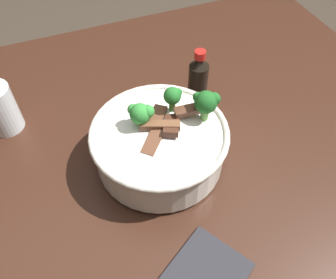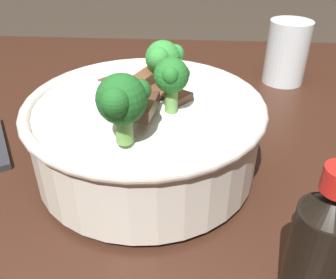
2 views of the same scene
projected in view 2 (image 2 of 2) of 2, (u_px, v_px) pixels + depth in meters
dining_table at (144, 270)px, 0.43m from camera, size 1.11×1.03×0.76m
rice_bowl at (142, 125)px, 0.39m from camera, size 0.25×0.25×0.16m
drinking_glass at (286, 56)px, 0.62m from camera, size 0.07×0.07×0.11m
soy_sauce_bottle at (320, 243)px, 0.27m from camera, size 0.04×0.04×0.12m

